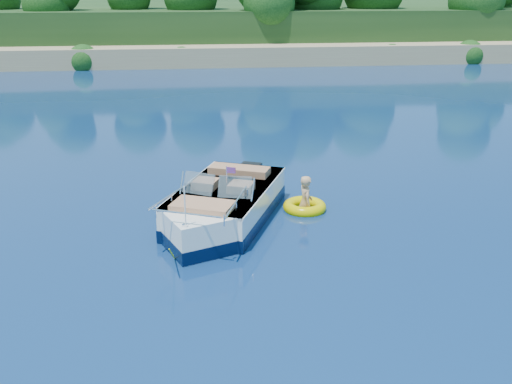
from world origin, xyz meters
The scene contains 5 objects.
ground centered at (0.00, 0.00, 0.00)m, with size 160.00×160.00×0.00m, color #0A1F48.
shoreline centered at (0.00, 63.77, 0.98)m, with size 170.00×59.00×6.00m.
motorboat centered at (0.61, 3.89, 0.40)m, with size 3.73×5.84×2.07m.
tow_tube centered at (2.98, 4.60, 0.08)m, with size 1.38×1.38×0.32m.
boy centered at (2.97, 4.52, 0.00)m, with size 0.61×0.40×1.67m, color tan.
Camera 1 is at (-0.16, -10.05, 5.94)m, focal length 40.00 mm.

